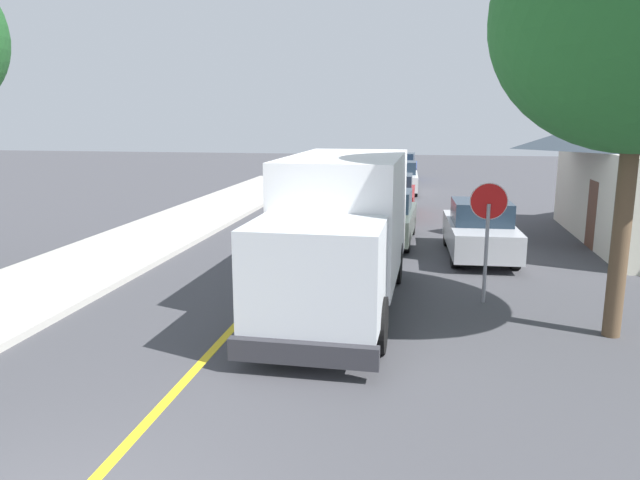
{
  "coord_description": "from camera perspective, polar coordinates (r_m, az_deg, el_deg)",
  "views": [
    {
      "loc": [
        3.58,
        -4.29,
        4.05
      ],
      "look_at": [
        1.37,
        8.21,
        1.4
      ],
      "focal_mm": 33.46,
      "sensor_mm": 36.0,
      "label": 1
    }
  ],
  "objects": [
    {
      "name": "parked_van_across",
      "position": [
        17.91,
        15.03,
        0.9
      ],
      "size": [
        1.99,
        4.47,
        1.67
      ],
      "color": "#B7B7BC",
      "rests_on": "ground"
    },
    {
      "name": "parked_car_mid",
      "position": [
        25.02,
        6.92,
        4.22
      ],
      "size": [
        1.81,
        4.4,
        1.67
      ],
      "color": "maroon",
      "rests_on": "ground"
    },
    {
      "name": "centre_line_yellow",
      "position": [
        15.27,
        -3.92,
        -3.6
      ],
      "size": [
        0.16,
        56.0,
        0.01
      ],
      "primitive_type": "cube",
      "color": "gold",
      "rests_on": "ground"
    },
    {
      "name": "box_truck",
      "position": [
        12.73,
        2.06,
        1.45
      ],
      "size": [
        2.51,
        7.22,
        3.2
      ],
      "color": "white",
      "rests_on": "ground"
    },
    {
      "name": "stop_sign",
      "position": [
        13.37,
        15.75,
        1.89
      ],
      "size": [
        0.8,
        0.1,
        2.65
      ],
      "color": "gray",
      "rests_on": "ground"
    },
    {
      "name": "parked_car_near",
      "position": [
        19.55,
        6.26,
        2.13
      ],
      "size": [
        1.95,
        4.46,
        1.67
      ],
      "color": "#4C564C",
      "rests_on": "ground"
    },
    {
      "name": "parked_car_far",
      "position": [
        32.2,
        7.69,
        5.88
      ],
      "size": [
        1.94,
        4.45,
        1.67
      ],
      "color": "silver",
      "rests_on": "ground"
    },
    {
      "name": "parked_car_furthest",
      "position": [
        39.47,
        7.8,
        6.95
      ],
      "size": [
        1.95,
        4.46,
        1.67
      ],
      "color": "#2D4793",
      "rests_on": "ground"
    }
  ]
}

